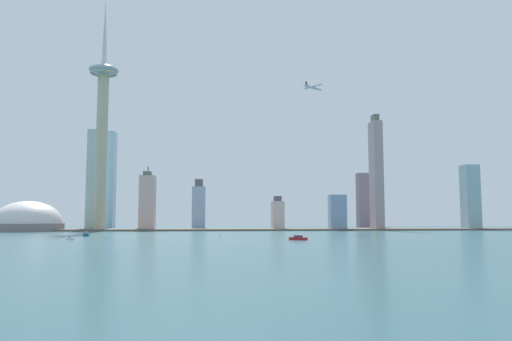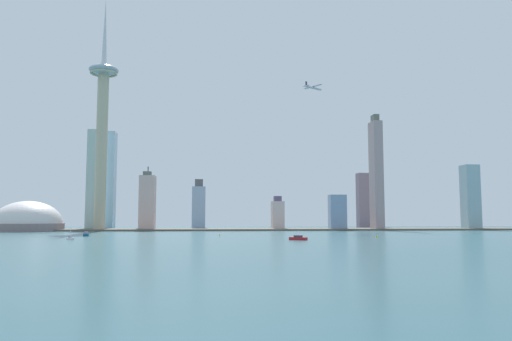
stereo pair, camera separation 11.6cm
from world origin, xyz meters
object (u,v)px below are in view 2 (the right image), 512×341
(skyscraper_9, at_px, (199,206))
(skyscraper_6, at_px, (470,197))
(skyscraper_3, at_px, (110,180))
(boat_4, at_px, (86,234))
(channel_buoy_0, at_px, (220,235))
(airplane, at_px, (313,88))
(boat_2, at_px, (70,238))
(observation_tower, at_px, (102,116))
(skyscraper_4, at_px, (147,201))
(skyscraper_5, at_px, (365,201))
(skyscraper_1, at_px, (337,213))
(skyscraper_0, at_px, (147,203))
(skyscraper_8, at_px, (376,174))
(skyscraper_7, at_px, (278,215))
(boat_1, at_px, (298,238))
(stadium_dome, at_px, (28,224))
(skyscraper_2, at_px, (95,180))
(channel_buoy_2, at_px, (377,236))

(skyscraper_9, bearing_deg, skyscraper_6, -11.27)
(skyscraper_3, bearing_deg, boat_4, -83.68)
(channel_buoy_0, bearing_deg, skyscraper_3, 118.90)
(skyscraper_9, xyz_separation_m, airplane, (154.70, -112.82, 159.41))
(boat_2, bearing_deg, airplane, -90.63)
(observation_tower, distance_m, airplane, 289.99)
(skyscraper_4, distance_m, skyscraper_5, 348.07)
(skyscraper_5, distance_m, airplane, 228.35)
(skyscraper_1, bearing_deg, skyscraper_0, 174.11)
(skyscraper_8, distance_m, skyscraper_9, 268.09)
(skyscraper_7, height_order, boat_1, skyscraper_7)
(skyscraper_3, xyz_separation_m, skyscraper_4, (53.75, 12.84, -31.50))
(skyscraper_5, bearing_deg, boat_1, -115.35)
(skyscraper_3, relative_size, skyscraper_5, 1.66)
(stadium_dome, relative_size, skyscraper_7, 1.88)
(skyscraper_2, relative_size, channel_buoy_2, 48.84)
(boat_1, height_order, airplane, airplane)
(skyscraper_2, height_order, boat_4, skyscraper_2)
(observation_tower, height_order, skyscraper_9, observation_tower)
(skyscraper_8, relative_size, channel_buoy_0, 58.81)
(skyscraper_6, bearing_deg, observation_tower, -179.89)
(observation_tower, height_order, stadium_dome, observation_tower)
(skyscraper_6, relative_size, boat_4, 6.77)
(skyscraper_6, distance_m, skyscraper_8, 146.16)
(skyscraper_3, relative_size, skyscraper_9, 1.95)
(skyscraper_1, xyz_separation_m, boat_1, (-109.35, -284.28, -23.14))
(skyscraper_7, xyz_separation_m, airplane, (41.82, -52.98, 172.07))
(skyscraper_4, height_order, skyscraper_5, skyscraper_5)
(observation_tower, height_order, skyscraper_0, observation_tower)
(skyscraper_5, xyz_separation_m, airplane, (-112.69, -131.07, 149.21))
(skyscraper_7, bearing_deg, skyscraper_4, 157.19)
(boat_1, relative_size, boat_4, 1.01)
(skyscraper_5, height_order, channel_buoy_0, skyscraper_5)
(airplane, bearing_deg, channel_buoy_0, -161.52)
(skyscraper_0, bearing_deg, stadium_dome, -168.76)
(skyscraper_1, distance_m, channel_buoy_0, 258.80)
(skyscraper_3, bearing_deg, channel_buoy_0, -61.10)
(stadium_dome, relative_size, skyscraper_6, 0.96)
(observation_tower, xyz_separation_m, airplane, (285.42, -33.48, 38.84))
(skyscraper_0, relative_size, boat_1, 6.38)
(skyscraper_5, height_order, skyscraper_9, skyscraper_5)
(observation_tower, bearing_deg, channel_buoy_2, -41.15)
(skyscraper_6, distance_m, channel_buoy_0, 422.12)
(skyscraper_9, height_order, boat_4, skyscraper_9)
(boat_4, bearing_deg, boat_2, 169.37)
(skyscraper_4, height_order, boat_2, skyscraper_4)
(boat_4, bearing_deg, skyscraper_1, -73.34)
(observation_tower, height_order, skyscraper_3, observation_tower)
(boat_2, bearing_deg, skyscraper_8, -96.41)
(boat_4, bearing_deg, skyscraper_0, -23.90)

